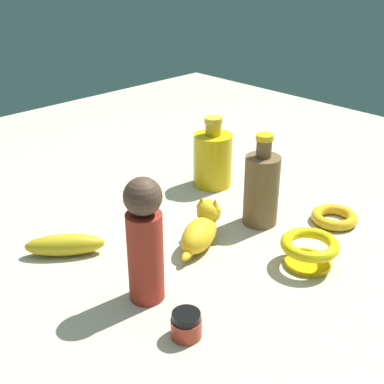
# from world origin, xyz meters

# --- Properties ---
(ground) EXTENTS (2.00, 2.00, 0.00)m
(ground) POSITION_xyz_m (0.00, 0.00, 0.00)
(ground) COLOR #BCB29E
(bottle_short) EXTENTS (0.09, 0.09, 0.17)m
(bottle_short) POSITION_xyz_m (-0.13, 0.19, 0.07)
(bottle_short) COLOR gold
(bottle_short) RESTS_ON ground
(cat_figurine) EXTENTS (0.10, 0.14, 0.09)m
(cat_figurine) POSITION_xyz_m (0.05, -0.03, 0.04)
(cat_figurine) COLOR yellow
(cat_figurine) RESTS_ON ground
(bowl) EXTENTS (0.11, 0.11, 0.05)m
(bowl) POSITION_xyz_m (0.24, 0.07, 0.03)
(bowl) COLOR #D3A709
(bowl) RESTS_ON ground
(nail_polish_jar) EXTENTS (0.05, 0.05, 0.04)m
(nail_polish_jar) POSITION_xyz_m (0.22, -0.23, 0.02)
(nail_polish_jar) COLOR #AC3422
(nail_polish_jar) RESTS_ON ground
(bottle_tall) EXTENTS (0.07, 0.07, 0.20)m
(bottle_tall) POSITION_xyz_m (0.08, 0.13, 0.08)
(bottle_tall) COLOR brown
(bottle_tall) RESTS_ON ground
(person_figure_adult) EXTENTS (0.07, 0.07, 0.22)m
(person_figure_adult) POSITION_xyz_m (0.11, -0.21, 0.11)
(person_figure_adult) COLOR #A02B20
(person_figure_adult) RESTS_ON ground
(banana) EXTENTS (0.13, 0.15, 0.04)m
(banana) POSITION_xyz_m (-0.10, -0.24, 0.02)
(banana) COLOR gold
(banana) RESTS_ON ground
(bangle) EXTENTS (0.10, 0.10, 0.02)m
(bangle) POSITION_xyz_m (0.19, 0.24, 0.01)
(bangle) COLOR gold
(bangle) RESTS_ON ground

